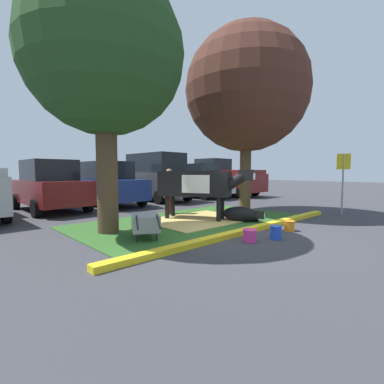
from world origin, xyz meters
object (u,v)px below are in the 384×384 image
(person_handler, at_px, (169,190))
(suv_dark_grey, at_px, (156,177))
(bucket_pink, at_px, (250,235))
(hatchback_white, at_px, (197,181))
(cow_holstein, at_px, (198,184))
(bucket_blue, at_px, (276,232))
(sedan_blue, at_px, (107,184))
(shade_tree_right, at_px, (247,90))
(bucket_orange, at_px, (289,225))
(calf_lying, at_px, (241,214))
(shade_tree_left, at_px, (104,56))
(sedan_silver, at_px, (50,186))
(pickup_truck_maroon, at_px, (223,178))
(wheelbarrow, at_px, (145,222))
(parking_sign, at_px, (343,172))

(person_handler, xyz_separation_m, suv_dark_grey, (2.46, 4.26, 0.37))
(bucket_pink, relative_size, hatchback_white, 0.07)
(cow_holstein, xyz_separation_m, bucket_blue, (-0.46, -3.05, -1.00))
(suv_dark_grey, bearing_deg, sedan_blue, -175.57)
(shade_tree_right, bearing_deg, bucket_orange, -124.39)
(shade_tree_right, relative_size, hatchback_white, 1.56)
(person_handler, bearing_deg, suv_dark_grey, 60.02)
(calf_lying, bearing_deg, person_handler, 103.67)
(person_handler, xyz_separation_m, bucket_orange, (0.56, -4.38, -0.76))
(shade_tree_left, xyz_separation_m, sedan_silver, (0.14, 5.31, -3.39))
(person_handler, distance_m, sedan_blue, 4.06)
(bucket_orange, height_order, sedan_silver, sedan_silver)
(shade_tree_left, height_order, bucket_pink, shade_tree_left)
(cow_holstein, bearing_deg, shade_tree_left, 175.69)
(suv_dark_grey, relative_size, hatchback_white, 1.05)
(shade_tree_left, relative_size, pickup_truck_maroon, 1.17)
(bucket_blue, distance_m, sedan_silver, 8.95)
(bucket_pink, bearing_deg, wheelbarrow, 130.81)
(hatchback_white, bearing_deg, shade_tree_right, -117.08)
(wheelbarrow, bearing_deg, pickup_truck_maroon, 31.91)
(shade_tree_right, bearing_deg, sedan_blue, 117.43)
(wheelbarrow, relative_size, pickup_truck_maroon, 0.28)
(sedan_blue, distance_m, pickup_truck_maroon, 8.10)
(cow_holstein, xyz_separation_m, calf_lying, (0.73, -1.19, -0.92))
(shade_tree_right, bearing_deg, cow_holstein, 179.56)
(cow_holstein, height_order, parking_sign, parking_sign)
(person_handler, relative_size, pickup_truck_maroon, 0.31)
(shade_tree_right, height_order, sedan_silver, shade_tree_right)
(cow_holstein, height_order, suv_dark_grey, suv_dark_grey)
(parking_sign, xyz_separation_m, bucket_orange, (-3.93, -0.00, -1.41))
(calf_lying, distance_m, bucket_pink, 2.39)
(shade_tree_right, bearing_deg, parking_sign, -54.55)
(sedan_silver, bearing_deg, pickup_truck_maroon, -0.13)
(calf_lying, relative_size, sedan_silver, 0.30)
(shade_tree_left, distance_m, sedan_silver, 6.30)
(calf_lying, relative_size, person_handler, 0.79)
(shade_tree_left, bearing_deg, shade_tree_right, -2.53)
(wheelbarrow, relative_size, sedan_blue, 0.35)
(parking_sign, xyz_separation_m, bucket_blue, (-5.01, -0.22, -1.39))
(shade_tree_left, relative_size, shade_tree_right, 0.92)
(parking_sign, height_order, sedan_blue, parking_sign)
(person_handler, bearing_deg, bucket_orange, -82.77)
(bucket_orange, relative_size, sedan_silver, 0.06)
(bucket_pink, xyz_separation_m, sedan_blue, (0.72, 8.34, 0.84))
(bucket_blue, bearing_deg, parking_sign, 2.53)
(cow_holstein, bearing_deg, suv_dark_grey, 66.51)
(shade_tree_left, height_order, bucket_blue, shade_tree_left)
(shade_tree_right, height_order, sedan_blue, shade_tree_right)
(bucket_pink, xyz_separation_m, pickup_truck_maroon, (8.81, 8.27, 0.97))
(shade_tree_left, relative_size, person_handler, 3.81)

